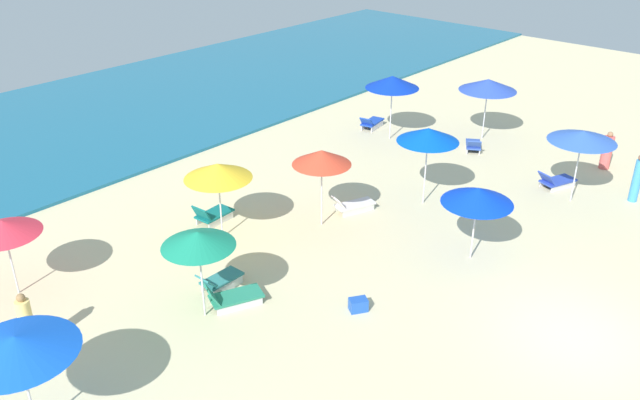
% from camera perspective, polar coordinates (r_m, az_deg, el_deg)
% --- Properties ---
extents(ground_plane, '(60.00, 60.00, 0.00)m').
position_cam_1_polar(ground_plane, '(17.86, 21.31, -10.99)').
color(ground_plane, beige).
extents(ocean, '(60.00, 13.64, 0.12)m').
position_cam_1_polar(ocean, '(32.19, -20.06, 6.26)').
color(ocean, '#1B6385').
rests_on(ocean, ground_plane).
extents(umbrella_0, '(2.23, 2.23, 2.75)m').
position_cam_1_polar(umbrella_0, '(27.92, 6.23, 10.04)').
color(umbrella_0, silver).
rests_on(umbrella_0, ground_plane).
extents(lounge_chair_0_0, '(1.47, 0.81, 0.66)m').
position_cam_1_polar(lounge_chair_0_0, '(29.72, 4.44, 6.63)').
color(lounge_chair_0_0, silver).
rests_on(lounge_chair_0_0, ground_plane).
extents(umbrella_1, '(1.85, 1.85, 2.47)m').
position_cam_1_polar(umbrella_1, '(16.47, -10.43, -3.32)').
color(umbrella_1, silver).
rests_on(umbrella_1, ground_plane).
extents(lounge_chair_1_0, '(1.61, 1.18, 0.67)m').
position_cam_1_polar(lounge_chair_1_0, '(17.81, -7.52, -8.26)').
color(lounge_chair_1_0, silver).
rests_on(lounge_chair_1_0, ground_plane).
extents(lounge_chair_1_1, '(1.30, 0.58, 0.63)m').
position_cam_1_polar(lounge_chair_1_1, '(18.49, -8.63, -6.83)').
color(lounge_chair_1_1, silver).
rests_on(lounge_chair_1_1, ground_plane).
extents(umbrella_2, '(2.38, 2.38, 2.60)m').
position_cam_1_polar(umbrella_2, '(28.69, 14.23, 9.56)').
color(umbrella_2, silver).
rests_on(umbrella_2, ground_plane).
extents(lounge_chair_2_0, '(1.36, 1.14, 0.64)m').
position_cam_1_polar(lounge_chair_2_0, '(27.90, 13.03, 4.60)').
color(lounge_chair_2_0, silver).
rests_on(lounge_chair_2_0, ground_plane).
extents(umbrella_3, '(2.07, 2.07, 2.51)m').
position_cam_1_polar(umbrella_3, '(20.07, -8.77, 2.48)').
color(umbrella_3, silver).
rests_on(umbrella_3, ground_plane).
extents(lounge_chair_3_0, '(1.34, 0.76, 0.75)m').
position_cam_1_polar(lounge_chair_3_0, '(21.85, -9.24, -1.25)').
color(lounge_chair_3_0, silver).
rests_on(lounge_chair_3_0, ground_plane).
extents(umbrella_4, '(2.25, 2.25, 2.58)m').
position_cam_1_polar(umbrella_4, '(23.79, 21.61, 5.11)').
color(umbrella_4, silver).
rests_on(umbrella_4, ground_plane).
extents(lounge_chair_4_0, '(1.57, 1.09, 0.68)m').
position_cam_1_polar(lounge_chair_4_0, '(25.47, 19.59, 1.55)').
color(lounge_chair_4_0, silver).
rests_on(lounge_chair_4_0, ground_plane).
extents(umbrella_5, '(1.87, 1.87, 2.60)m').
position_cam_1_polar(umbrella_5, '(20.57, 0.15, 3.68)').
color(umbrella_5, silver).
rests_on(umbrella_5, ground_plane).
extents(lounge_chair_5_0, '(1.55, 1.02, 0.64)m').
position_cam_1_polar(lounge_chair_5_0, '(22.32, 2.80, -0.43)').
color(lounge_chair_5_0, silver).
rests_on(lounge_chair_5_0, ground_plane).
extents(umbrella_6, '(2.07, 2.07, 2.30)m').
position_cam_1_polar(umbrella_6, '(19.33, 13.38, 0.38)').
color(umbrella_6, silver).
rests_on(umbrella_6, ground_plane).
extents(umbrella_7, '(1.90, 1.90, 2.23)m').
position_cam_1_polar(umbrella_7, '(19.06, -25.56, -2.13)').
color(umbrella_7, silver).
rests_on(umbrella_7, ground_plane).
extents(umbrella_8, '(2.08, 2.08, 2.74)m').
position_cam_1_polar(umbrella_8, '(22.24, 9.27, 5.54)').
color(umbrella_8, silver).
rests_on(umbrella_8, ground_plane).
extents(umbrella_9, '(2.39, 2.39, 2.37)m').
position_cam_1_polar(umbrella_9, '(14.26, -24.63, -11.21)').
color(umbrella_9, silver).
rests_on(umbrella_9, ground_plane).
extents(beachgoer_0, '(0.42, 0.42, 1.74)m').
position_cam_1_polar(beachgoer_0, '(25.22, 25.57, 1.63)').
color(beachgoer_0, '#3F97DC').
rests_on(beachgoer_0, ground_plane).
extents(beachgoer_2, '(0.42, 0.42, 1.61)m').
position_cam_1_polar(beachgoer_2, '(17.31, -23.85, -9.75)').
color(beachgoer_2, '#F9D277').
rests_on(beachgoer_2, ground_plane).
extents(beachgoer_3, '(0.55, 0.55, 1.49)m').
position_cam_1_polar(beachgoer_3, '(27.67, 23.40, 3.82)').
color(beachgoer_3, '#E25F5C').
rests_on(beachgoer_3, ground_plane).
extents(cooler_box_0, '(0.56, 0.52, 0.34)m').
position_cam_1_polar(cooler_box_0, '(17.54, 3.31, -8.97)').
color(cooler_box_0, blue).
rests_on(cooler_box_0, ground_plane).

